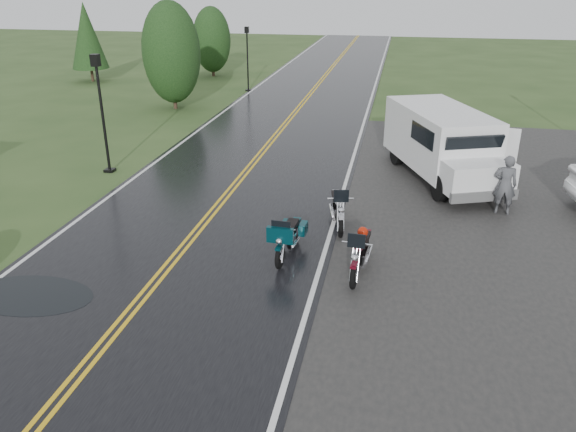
{
  "coord_description": "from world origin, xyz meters",
  "views": [
    {
      "loc": [
        5.43,
        -11.29,
        6.85
      ],
      "look_at": [
        2.8,
        2.0,
        1.0
      ],
      "focal_mm": 35.0,
      "sensor_mm": 36.0,
      "label": 1
    }
  ],
  "objects": [
    {
      "name": "road",
      "position": [
        0.0,
        10.0,
        0.02
      ],
      "size": [
        8.0,
        100.0,
        0.04
      ],
      "primitive_type": "cube",
      "color": "black",
      "rests_on": "ground"
    },
    {
      "name": "pine_left_far",
      "position": [
        -15.56,
        24.85,
        2.55
      ],
      "size": [
        2.45,
        2.45,
        5.09
      ],
      "primitive_type": null,
      "color": "#1E3D19",
      "rests_on": "ground"
    },
    {
      "name": "motorcycle_teal",
      "position": [
        2.82,
        0.86,
        0.63
      ],
      "size": [
        0.91,
        2.17,
        1.25
      ],
      "primitive_type": null,
      "rotation": [
        0.0,
        0.0,
        -0.07
      ],
      "color": "#042C33",
      "rests_on": "ground"
    },
    {
      "name": "lamp_post_near_left",
      "position": [
        -5.08,
        7.13,
        2.18
      ],
      "size": [
        0.37,
        0.37,
        4.35
      ],
      "primitive_type": null,
      "color": "black",
      "rests_on": "ground"
    },
    {
      "name": "person_at_van",
      "position": [
        8.81,
        5.73,
        0.93
      ],
      "size": [
        0.71,
        0.5,
        1.86
      ],
      "primitive_type": "imported",
      "rotation": [
        0.0,
        0.0,
        3.06
      ],
      "color": "#494A4E",
      "rests_on": "ground"
    },
    {
      "name": "motorcycle_red",
      "position": [
        4.72,
        0.24,
        0.67
      ],
      "size": [
        1.0,
        2.32,
        1.33
      ],
      "primitive_type": null,
      "rotation": [
        0.0,
        0.0,
        -0.08
      ],
      "color": "#4E0915",
      "rests_on": "ground"
    },
    {
      "name": "ground",
      "position": [
        0.0,
        0.0,
        0.0
      ],
      "size": [
        120.0,
        120.0,
        0.0
      ],
      "primitive_type": "plane",
      "color": "#2D471E",
      "rests_on": "ground"
    },
    {
      "name": "motorcycle_silver",
      "position": [
        4.1,
        2.96,
        0.68
      ],
      "size": [
        1.26,
        2.41,
        1.35
      ],
      "primitive_type": null,
      "rotation": [
        0.0,
        0.0,
        0.19
      ],
      "color": "#ACACB4",
      "rests_on": "ground"
    },
    {
      "name": "tree_left_far",
      "position": [
        -8.03,
        28.61,
        2.07
      ],
      "size": [
        2.69,
        2.69,
        4.13
      ],
      "primitive_type": null,
      "color": "#1E3D19",
      "rests_on": "ground"
    },
    {
      "name": "tree_left_mid",
      "position": [
        -6.7,
        17.84,
        2.42
      ],
      "size": [
        3.1,
        3.1,
        4.85
      ],
      "primitive_type": null,
      "color": "#1E3D19",
      "rests_on": "ground"
    },
    {
      "name": "van_white",
      "position": [
        6.97,
        6.42,
        1.26
      ],
      "size": [
        4.61,
        6.87,
        2.53
      ],
      "primitive_type": null,
      "rotation": [
        0.0,
        0.0,
        0.38
      ],
      "color": "white",
      "rests_on": "ground"
    },
    {
      "name": "lamp_post_far_left",
      "position": [
        -4.05,
        23.59,
        1.98
      ],
      "size": [
        0.34,
        0.34,
        3.96
      ],
      "primitive_type": null,
      "color": "black",
      "rests_on": "ground"
    }
  ]
}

